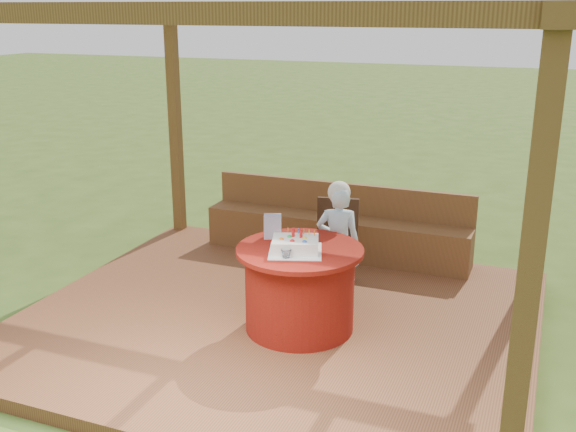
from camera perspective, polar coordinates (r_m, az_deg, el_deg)
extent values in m
plane|color=#37531B|center=(6.26, -0.86, -9.41)|extent=(60.00, 60.00, 0.00)
cube|color=brown|center=(6.24, -0.86, -8.91)|extent=(4.50, 4.00, 0.12)
cube|color=brown|center=(3.57, 19.57, -6.78)|extent=(0.12, 0.12, 2.60)
cube|color=brown|center=(8.37, -9.52, 7.45)|extent=(0.12, 0.12, 2.60)
cube|color=brown|center=(7.18, 21.17, 4.92)|extent=(0.12, 0.12, 2.60)
cube|color=brown|center=(3.93, -12.11, 16.44)|extent=(4.50, 0.14, 0.12)
cube|color=brown|center=(7.37, 4.93, 16.96)|extent=(4.50, 0.14, 0.12)
cube|color=brown|center=(6.72, -18.72, 16.13)|extent=(0.14, 4.00, 0.12)
cube|color=brown|center=(5.16, 22.28, 15.69)|extent=(0.14, 4.00, 0.12)
cube|color=brown|center=(6.22, -12.60, 16.58)|extent=(0.10, 3.70, 0.10)
cube|color=brown|center=(5.60, -0.99, 16.94)|extent=(0.10, 3.70, 0.10)
cube|color=brown|center=(5.23, 12.83, 16.51)|extent=(0.10, 3.70, 0.10)
cube|color=brown|center=(7.61, 4.06, -1.70)|extent=(3.00, 0.42, 0.45)
cube|color=brown|center=(7.65, 4.54, 1.54)|extent=(3.00, 0.06, 0.35)
cylinder|color=maroon|center=(5.85, 0.99, -6.34)|extent=(0.94, 0.94, 0.70)
cylinder|color=maroon|center=(5.71, 1.01, -2.92)|extent=(1.09, 1.09, 0.04)
cube|color=#331D10|center=(6.71, 4.01, -2.60)|extent=(0.49, 0.49, 0.05)
cylinder|color=#331D10|center=(6.65, 2.36, -4.67)|extent=(0.04, 0.04, 0.42)
cylinder|color=#331D10|center=(6.62, 5.22, -4.86)|extent=(0.04, 0.04, 0.42)
cylinder|color=#331D10|center=(6.96, 2.78, -3.67)|extent=(0.04, 0.04, 0.42)
cylinder|color=#331D10|center=(6.92, 5.51, -3.84)|extent=(0.04, 0.04, 0.42)
cube|color=#331D10|center=(6.82, 4.24, -0.29)|extent=(0.42, 0.12, 0.45)
imported|color=#A5D9F6|center=(6.36, 4.25, -2.35)|extent=(0.47, 0.37, 1.12)
sphere|color=white|center=(6.21, 4.35, 2.01)|extent=(0.21, 0.21, 0.21)
cube|color=white|center=(5.62, 0.63, -2.99)|extent=(0.55, 0.55, 0.01)
cube|color=white|center=(5.60, 0.63, -2.44)|extent=(0.46, 0.41, 0.11)
cylinder|color=red|center=(5.62, 0.45, -1.39)|extent=(0.03, 0.03, 0.08)
cylinder|color=red|center=(5.59, 1.12, -1.47)|extent=(0.03, 0.03, 0.08)
sphere|color=orange|center=(5.56, -0.55, -1.86)|extent=(0.04, 0.04, 0.04)
sphere|color=red|center=(5.52, 0.37, -2.02)|extent=(0.04, 0.04, 0.04)
sphere|color=blue|center=(5.50, 1.41, -2.09)|extent=(0.04, 0.04, 0.04)
sphere|color=green|center=(5.62, 0.13, -1.67)|extent=(0.04, 0.04, 0.04)
sphere|color=yellow|center=(5.58, 1.41, -1.80)|extent=(0.04, 0.04, 0.04)
cube|color=#C982B3|center=(5.91, -1.32, -0.89)|extent=(0.17, 0.14, 0.21)
imported|color=white|center=(5.46, -0.17, -3.21)|extent=(0.09, 0.09, 0.08)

